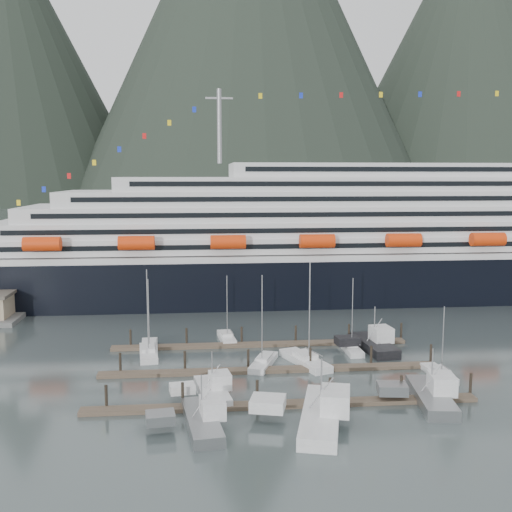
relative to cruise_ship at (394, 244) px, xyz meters
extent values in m
plane|color=#465251|center=(-30.03, -54.94, -12.04)|extent=(1600.00, 1600.00, 0.00)
cone|color=black|center=(9.97, 505.06, 167.96)|extent=(400.00, 400.00, 420.00)
cone|color=black|center=(-250.03, 545.06, 132.96)|extent=(340.00, 340.00, 340.00)
cone|color=black|center=(269.97, 565.06, 142.96)|extent=(360.00, 360.00, 360.00)
cube|color=black|center=(-5.03, 0.06, -8.04)|extent=(210.00, 28.00, 12.00)
cube|color=silver|center=(-5.03, 0.06, -1.54)|extent=(205.80, 27.44, 1.50)
cube|color=silver|center=(-0.03, 0.06, 1.06)|extent=(185.00, 26.00, 3.20)
cube|color=black|center=(-0.03, -12.99, 1.22)|extent=(175.75, 0.20, 1.00)
cube|color=silver|center=(1.97, 0.06, 4.26)|extent=(180.00, 25.00, 3.20)
cube|color=black|center=(1.97, -12.49, 4.42)|extent=(171.00, 0.20, 1.00)
cube|color=silver|center=(3.97, 0.06, 7.46)|extent=(172.00, 24.00, 3.20)
cube|color=black|center=(3.97, -11.99, 7.62)|extent=(163.40, 0.20, 1.00)
cube|color=silver|center=(5.97, 0.06, 10.66)|extent=(160.00, 23.00, 3.20)
cube|color=black|center=(5.97, -11.49, 10.82)|extent=(152.00, 0.20, 1.00)
cube|color=silver|center=(7.97, 0.06, 13.76)|extent=(140.00, 22.00, 3.00)
cube|color=black|center=(7.97, -10.99, 13.91)|extent=(133.00, 0.20, 1.00)
cube|color=silver|center=(9.97, 0.06, 16.76)|extent=(95.00, 20.00, 3.00)
cube|color=black|center=(9.97, -9.99, 16.91)|extent=(90.25, 0.20, 1.00)
cylinder|color=gray|center=(-40.03, 0.06, 26.26)|extent=(1.00, 1.00, 16.00)
cylinder|color=#F33A0C|center=(-75.03, -14.94, 2.46)|extent=(7.00, 2.80, 2.80)
cylinder|color=#F33A0C|center=(-57.03, -14.94, 2.46)|extent=(7.00, 2.80, 2.80)
cylinder|color=#F33A0C|center=(-39.03, -14.94, 2.46)|extent=(7.00, 2.80, 2.80)
cylinder|color=#F33A0C|center=(-21.03, -14.94, 2.46)|extent=(7.00, 2.80, 2.80)
cylinder|color=#F33A0C|center=(-3.03, -14.94, 2.46)|extent=(7.00, 2.80, 2.80)
cylinder|color=#F33A0C|center=(14.97, -14.94, 2.46)|extent=(7.00, 2.80, 2.80)
cube|color=brown|center=(-35.03, -64.94, -11.79)|extent=(48.00, 2.00, 0.50)
cylinder|color=black|center=(-56.03, -63.84, -10.64)|extent=(0.36, 0.36, 3.20)
cylinder|color=black|center=(-47.03, -63.84, -10.64)|extent=(0.36, 0.36, 3.20)
cylinder|color=black|center=(-38.03, -63.84, -10.64)|extent=(0.36, 0.36, 3.20)
cylinder|color=black|center=(-29.03, -63.84, -10.64)|extent=(0.36, 0.36, 3.20)
cylinder|color=black|center=(-20.03, -63.84, -10.64)|extent=(0.36, 0.36, 3.20)
cylinder|color=black|center=(-11.03, -63.84, -10.64)|extent=(0.36, 0.36, 3.20)
cube|color=brown|center=(-35.03, -51.94, -11.79)|extent=(48.00, 2.00, 0.50)
cylinder|color=black|center=(-56.03, -50.84, -10.64)|extent=(0.36, 0.36, 3.20)
cylinder|color=black|center=(-47.03, -50.84, -10.64)|extent=(0.36, 0.36, 3.20)
cylinder|color=black|center=(-38.03, -50.84, -10.64)|extent=(0.36, 0.36, 3.20)
cylinder|color=black|center=(-29.03, -50.84, -10.64)|extent=(0.36, 0.36, 3.20)
cylinder|color=black|center=(-20.03, -50.84, -10.64)|extent=(0.36, 0.36, 3.20)
cylinder|color=black|center=(-11.03, -50.84, -10.64)|extent=(0.36, 0.36, 3.20)
cube|color=brown|center=(-35.03, -38.94, -11.79)|extent=(48.00, 2.00, 0.50)
cylinder|color=black|center=(-56.03, -37.84, -10.64)|extent=(0.36, 0.36, 3.20)
cylinder|color=black|center=(-47.03, -37.84, -10.64)|extent=(0.36, 0.36, 3.20)
cylinder|color=black|center=(-38.03, -37.84, -10.64)|extent=(0.36, 0.36, 3.20)
cylinder|color=black|center=(-29.03, -37.84, -10.64)|extent=(0.36, 0.36, 3.20)
cylinder|color=black|center=(-20.03, -37.84, -10.64)|extent=(0.36, 0.36, 3.20)
cylinder|color=black|center=(-11.03, -37.84, -10.64)|extent=(0.36, 0.36, 3.20)
cube|color=silver|center=(-52.78, -42.89, -11.79)|extent=(3.55, 9.23, 1.40)
cube|color=silver|center=(-52.78, -42.89, -10.89)|extent=(2.33, 3.35, 0.80)
cylinder|color=gray|center=(-52.69, -43.79, -4.75)|extent=(0.16, 0.16, 12.77)
cube|color=silver|center=(-35.64, -49.13, -11.79)|extent=(5.35, 9.28, 1.26)
cube|color=silver|center=(-35.64, -49.13, -11.00)|extent=(2.79, 3.59, 0.72)
cylinder|color=gray|center=(-35.95, -49.98, -4.84)|extent=(0.14, 0.14, 12.76)
cube|color=silver|center=(-29.45, -49.05, -11.79)|extent=(6.50, 11.13, 1.59)
cube|color=silver|center=(-29.45, -49.05, -10.74)|extent=(3.43, 4.32, 0.91)
cylinder|color=gray|center=(-29.07, -50.06, -3.87)|extent=(0.18, 0.18, 14.31)
cube|color=silver|center=(-52.83, -40.14, -11.79)|extent=(3.18, 9.77, 1.35)
cube|color=silver|center=(-52.83, -40.14, -10.93)|extent=(2.16, 3.49, 0.77)
cylinder|color=gray|center=(-52.76, -41.10, -5.74)|extent=(0.15, 0.15, 10.87)
cube|color=silver|center=(-40.37, -34.94, -11.79)|extent=(3.07, 8.04, 1.22)
cube|color=silver|center=(-40.37, -34.94, -11.04)|extent=(2.02, 2.91, 0.70)
cylinder|color=gray|center=(-40.29, -35.72, -6.05)|extent=(0.14, 0.14, 10.40)
cube|color=silver|center=(-21.06, -42.76, -11.79)|extent=(2.32, 9.04, 1.20)
cube|color=silver|center=(-21.06, -42.76, -11.05)|extent=(1.75, 3.17, 0.69)
cylinder|color=gray|center=(-21.06, -43.66, -5.74)|extent=(0.14, 0.14, 11.05)
cube|color=silver|center=(-12.03, -56.40, -11.79)|extent=(2.60, 7.81, 1.20)
cube|color=silver|center=(-12.03, -56.40, -11.05)|extent=(1.84, 2.78, 0.69)
cylinder|color=gray|center=(-11.99, -57.17, -6.61)|extent=(0.14, 0.14, 9.32)
cube|color=gray|center=(-44.77, -69.94, -11.69)|extent=(4.81, 12.26, 1.84)
cube|color=gray|center=(-49.27, -70.53, -10.57)|extent=(3.43, 3.01, 1.10)
cube|color=silver|center=(-43.59, -69.79, -9.93)|extent=(3.01, 3.88, 2.02)
cube|color=black|center=(-43.59, -69.79, -9.19)|extent=(2.80, 3.62, 0.46)
cylinder|color=gray|center=(-44.77, -69.94, -8.37)|extent=(0.15, 0.15, 4.59)
cube|color=silver|center=(-43.40, -60.97, -11.69)|extent=(4.73, 10.27, 1.80)
cube|color=silver|center=(-47.12, -61.55, -10.60)|extent=(3.36, 2.62, 1.08)
cube|color=silver|center=(-42.43, -60.82, -9.97)|extent=(2.95, 3.32, 1.98)
cube|color=black|center=(-42.43, -60.82, -9.25)|extent=(2.74, 3.10, 0.45)
cylinder|color=gray|center=(-43.40, -60.97, -8.44)|extent=(0.14, 0.14, 4.50)
cube|color=silver|center=(-31.41, -69.94, -11.69)|extent=(7.97, 16.39, 2.27)
cube|color=silver|center=(-37.25, -68.42, -10.22)|extent=(4.61, 4.35, 1.36)
cube|color=silver|center=(-29.88, -70.34, -9.43)|extent=(4.28, 5.41, 2.49)
cube|color=black|center=(-29.88, -70.34, -8.52)|extent=(3.98, 5.05, 0.57)
cylinder|color=gray|center=(-31.41, -69.94, -7.50)|extent=(0.18, 0.18, 5.67)
cube|color=gray|center=(-16.75, -65.40, -11.69)|extent=(5.47, 12.90, 2.08)
cube|color=gray|center=(-21.45, -64.73, -10.37)|extent=(3.89, 3.22, 1.25)
cube|color=silver|center=(-15.52, -65.57, -9.64)|extent=(3.42, 4.12, 2.29)
cube|color=black|center=(-15.52, -65.57, -8.81)|extent=(3.17, 3.85, 0.52)
cylinder|color=gray|center=(-16.75, -65.40, -7.87)|extent=(0.17, 0.17, 5.21)
cube|color=black|center=(-17.17, -42.73, -11.69)|extent=(5.16, 12.21, 2.16)
cube|color=black|center=(-21.64, -43.23, -10.31)|extent=(3.93, 2.99, 1.29)
cube|color=silver|center=(-15.99, -42.60, -9.56)|extent=(3.39, 3.87, 2.37)
cube|color=black|center=(-15.99, -42.60, -8.70)|extent=(3.15, 3.61, 0.54)
cylinder|color=gray|center=(-17.17, -42.73, -7.73)|extent=(0.17, 0.17, 5.39)
camera|label=1|loc=(-44.89, -133.30, 15.49)|focal=42.00mm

